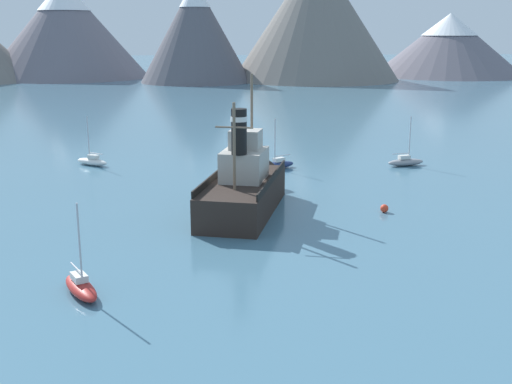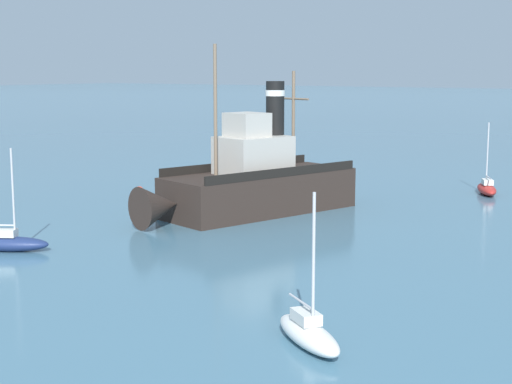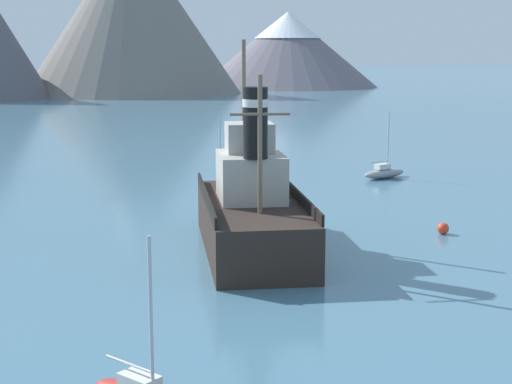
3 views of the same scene
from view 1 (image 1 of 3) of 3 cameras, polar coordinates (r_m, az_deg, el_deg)
ground_plane at (r=47.92m, az=-0.65°, el=-1.62°), size 600.00×600.00×0.00m
mountain_ridge at (r=178.66m, az=-4.38°, el=14.24°), size 176.13×59.71×33.00m
old_tugboat at (r=47.41m, az=-1.01°, el=0.49°), size 7.62×14.77×9.90m
sailboat_white at (r=65.76m, az=-14.37°, el=2.68°), size 3.72×3.13×4.90m
sailboat_grey at (r=65.17m, az=13.16°, el=2.65°), size 3.94×1.78×4.90m
sailboat_red at (r=34.09m, az=-15.31°, el=-8.11°), size 2.70×3.89×4.90m
sailboat_navy at (r=62.10m, az=1.92°, el=2.46°), size 3.86×2.80×4.90m
mooring_buoy at (r=48.21m, az=11.34°, el=-1.44°), size 0.61×0.61×0.61m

